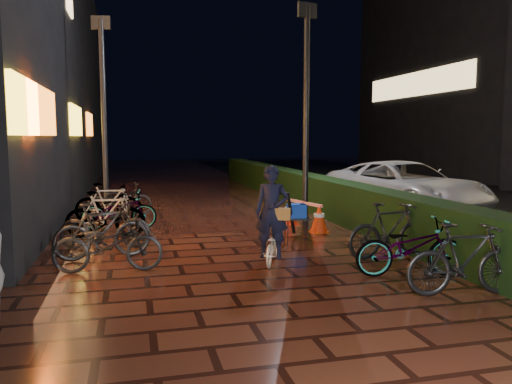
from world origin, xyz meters
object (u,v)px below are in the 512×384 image
object	(u,v)px
van	(404,187)
cyclist	(272,227)
cart_assembly	(296,213)
traffic_barrier	(304,215)

from	to	relation	value
van	cyclist	size ratio (longest dim) A/B	3.10
van	cart_assembly	size ratio (longest dim) A/B	5.16
traffic_barrier	cart_assembly	xyz separation A→B (m)	(-0.48, -0.86, 0.20)
van	traffic_barrier	size ratio (longest dim) A/B	3.30
cyclist	cart_assembly	bearing A→B (deg)	61.70
traffic_barrier	cart_assembly	distance (m)	1.00
traffic_barrier	cart_assembly	size ratio (longest dim) A/B	1.56
traffic_barrier	cart_assembly	bearing A→B (deg)	-119.10
van	cyclist	xyz separation A→B (m)	(-5.17, -4.61, -0.11)
cyclist	traffic_barrier	bearing A→B (deg)	61.47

